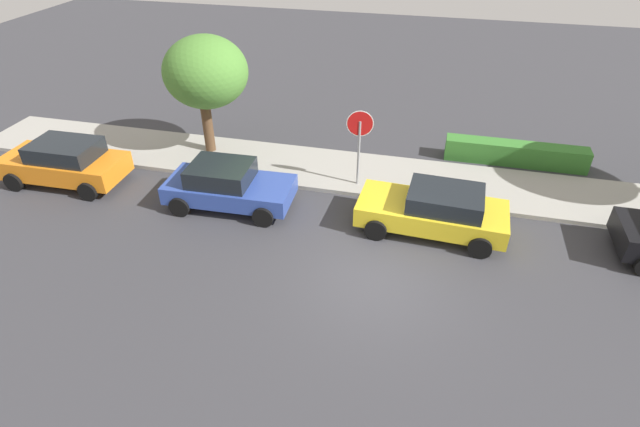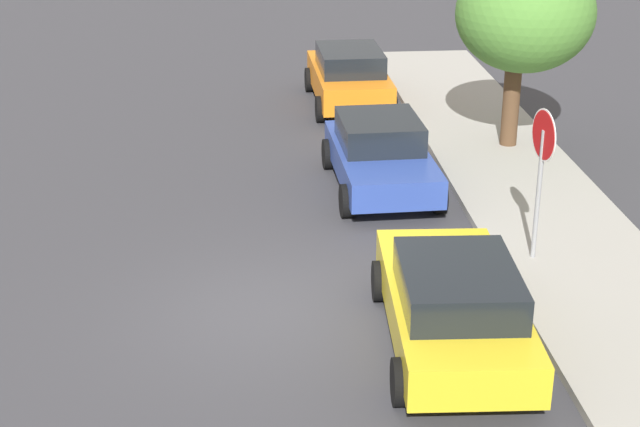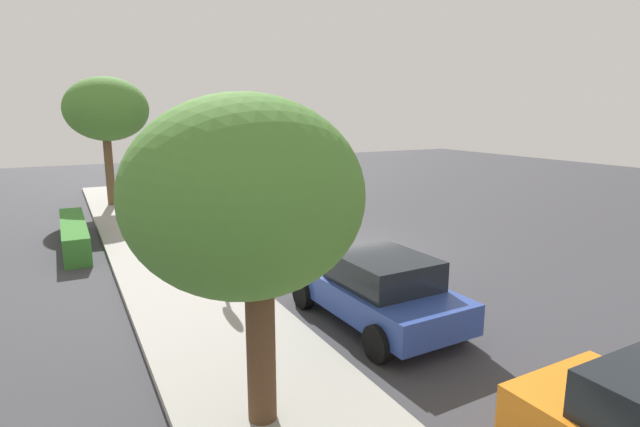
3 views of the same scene
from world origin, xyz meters
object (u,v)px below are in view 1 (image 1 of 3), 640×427
object	(u,v)px
parked_car_orange	(65,162)
stop_sign	(360,135)
parked_car_blue	(228,185)
street_tree_near_corner	(206,73)
parked_car_yellow	(435,210)

from	to	relation	value
parked_car_orange	stop_sign	bearing A→B (deg)	11.90
parked_car_blue	street_tree_near_corner	xyz separation A→B (m)	(-1.92, 3.30, 2.34)
stop_sign	parked_car_blue	bearing A→B (deg)	-151.20
stop_sign	street_tree_near_corner	world-z (taller)	street_tree_near_corner
parked_car_yellow	street_tree_near_corner	distance (m)	9.16
parked_car_yellow	stop_sign	bearing A→B (deg)	143.21
parked_car_blue	parked_car_orange	xyz separation A→B (m)	(-5.84, 0.04, 0.05)
parked_car_orange	parked_car_yellow	bearing A→B (deg)	0.38
parked_car_blue	parked_car_orange	bearing A→B (deg)	179.63
parked_car_yellow	parked_car_blue	xyz separation A→B (m)	(-6.34, -0.12, -0.01)
parked_car_blue	stop_sign	bearing A→B (deg)	28.80
stop_sign	parked_car_orange	distance (m)	9.87
stop_sign	parked_car_blue	world-z (taller)	stop_sign
stop_sign	parked_car_orange	size ratio (longest dim) A/B	0.67
parked_car_blue	parked_car_yellow	bearing A→B (deg)	1.07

